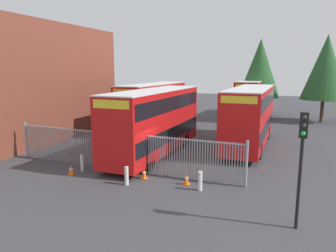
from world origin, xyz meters
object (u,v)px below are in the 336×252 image
double_decker_bus_near_gate (155,120)px  bollard_center_front (127,176)px  double_decker_bus_far_back (252,97)px  bollard_near_left (82,163)px  double_decker_bus_behind_fence_right (250,114)px  traffic_cone_mid_forecourt (71,170)px  bollard_near_right (200,181)px  traffic_cone_near_kerb (144,173)px  traffic_cone_by_gate (186,179)px  traffic_light_kerbside (302,149)px  double_decker_bus_behind_fence_left (154,105)px

double_decker_bus_near_gate → bollard_center_front: bearing=-80.0°
double_decker_bus_far_back → bollard_near_left: (-6.16, -24.87, -1.95)m
bollard_near_left → bollard_center_front: (3.44, -0.96, 0.00)m
double_decker_bus_behind_fence_right → traffic_cone_mid_forecourt: 13.43m
double_decker_bus_far_back → bollard_center_front: 26.05m
double_decker_bus_behind_fence_right → bollard_near_right: double_decker_bus_behind_fence_right is taller
bollard_near_left → traffic_cone_near_kerb: bollard_near_left is taller
bollard_near_right → bollard_center_front: bearing=-169.6°
bollard_near_left → bollard_near_right: 7.09m
double_decker_bus_near_gate → bollard_near_left: 5.71m
bollard_near_left → traffic_cone_by_gate: bearing=1.8°
double_decker_bus_far_back → traffic_light_kerbside: (5.20, -27.36, 0.56)m
double_decker_bus_behind_fence_right → double_decker_bus_far_back: size_ratio=1.00×
traffic_cone_by_gate → double_decker_bus_behind_fence_right: bearing=79.3°
double_decker_bus_near_gate → double_decker_bus_behind_fence_right: 7.41m
bollard_near_right → traffic_cone_near_kerb: 3.27m
double_decker_bus_near_gate → double_decker_bus_far_back: 20.43m
bollard_center_front → bollard_near_right: size_ratio=1.00×
double_decker_bus_behind_fence_left → traffic_cone_near_kerb: (5.22, -12.60, -2.13)m
double_decker_bus_far_back → bollard_near_right: (0.92, -25.17, -1.95)m
bollard_center_front → bollard_near_right: (3.65, 0.67, 0.00)m
double_decker_bus_behind_fence_right → traffic_cone_near_kerb: double_decker_bus_behind_fence_right is taller
double_decker_bus_behind_fence_right → double_decker_bus_far_back: (-1.85, 15.22, 0.00)m
double_decker_bus_behind_fence_left → traffic_cone_near_kerb: 13.80m
traffic_cone_by_gate → bollard_near_left: bearing=-178.2°
bollard_near_right → traffic_cone_near_kerb: (-3.23, 0.47, -0.19)m
double_decker_bus_behind_fence_left → traffic_cone_near_kerb: size_ratio=18.32×
double_decker_bus_behind_fence_left → bollard_near_left: 12.99m
traffic_cone_near_kerb → traffic_cone_by_gate: bearing=0.6°
bollard_near_left → traffic_light_kerbside: bearing=-12.3°
bollard_near_left → traffic_cone_mid_forecourt: size_ratio=1.61×
bollard_center_front → double_decker_bus_near_gate: bearing=100.0°
bollard_near_right → traffic_cone_near_kerb: bearing=171.8°
double_decker_bus_near_gate → bollard_center_front: double_decker_bus_near_gate is taller
bollard_near_right → traffic_cone_near_kerb: size_ratio=1.61×
double_decker_bus_behind_fence_right → traffic_light_kerbside: double_decker_bus_behind_fence_right is taller
bollard_center_front → traffic_cone_near_kerb: bearing=69.8°
bollard_center_front → traffic_light_kerbside: traffic_light_kerbside is taller
bollard_near_right → traffic_cone_near_kerb: bollard_near_right is taller
double_decker_bus_near_gate → traffic_cone_near_kerb: double_decker_bus_near_gate is taller
double_decker_bus_behind_fence_left → traffic_cone_by_gate: 14.84m
bollard_near_right → traffic_light_kerbside: traffic_light_kerbside is taller
double_decker_bus_behind_fence_right → traffic_cone_by_gate: 9.86m
traffic_cone_mid_forecourt → traffic_light_kerbside: bearing=-8.3°
double_decker_bus_far_back → bollard_near_left: 25.70m
double_decker_bus_behind_fence_right → bollard_center_front: double_decker_bus_behind_fence_right is taller
bollard_near_left → traffic_cone_near_kerb: size_ratio=1.61×
double_decker_bus_near_gate → double_decker_bus_behind_fence_left: (-3.79, 7.98, 0.00)m
bollard_center_front → traffic_cone_near_kerb: bollard_center_front is taller
bollard_near_left → bollard_center_front: same height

